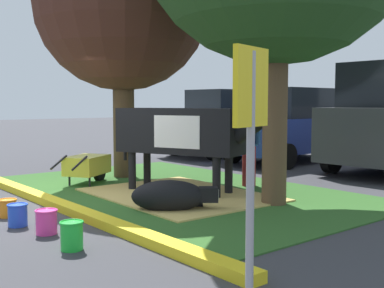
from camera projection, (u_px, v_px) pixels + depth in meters
The scene contains 16 objects.
ground_plane at pixel (56, 206), 7.75m from camera, with size 80.00×80.00×0.00m, color #38383D.
grass_island at pixel (177, 190), 9.13m from camera, with size 7.32×4.46×0.02m, color #2D5B23.
curb_yellow at pixel (56, 204), 7.62m from camera, with size 8.52×0.24×0.12m, color yellow.
hay_bedding at pixel (179, 195), 8.53m from camera, with size 3.20×2.40×0.04m, color tan.
shade_tree_left at pixel (122, 3), 10.42m from camera, with size 3.76×3.76×5.64m.
cow_holstein at pixel (185, 132), 8.70m from camera, with size 3.01×1.57×1.57m.
calf_lying at pixel (171, 196), 7.30m from camera, with size 1.05×1.23×0.48m.
person_handler at pixel (249, 144), 9.45m from camera, with size 0.53×0.34×1.57m.
wheelbarrow at pixel (88, 165), 9.71m from camera, with size 1.20×1.50×0.63m.
parking_sign at pixel (251, 131), 3.46m from camera, with size 0.15×0.44×2.02m.
bucket_orange at pixel (8, 207), 6.99m from camera, with size 0.27×0.27×0.26m.
bucket_blue at pixel (18, 214), 6.46m from camera, with size 0.27×0.27×0.30m.
bucket_pink at pixel (46, 221), 6.08m from camera, with size 0.28×0.28×0.31m.
bucket_green at pixel (72, 235), 5.42m from camera, with size 0.27×0.27×0.32m.
sedan_silver at pixel (228, 123), 15.31m from camera, with size 2.14×4.46×2.02m.
sedan_blue at pixel (292, 126), 13.51m from camera, with size 2.14×4.46×2.02m.
Camera 1 is at (7.27, -3.17, 1.63)m, focal length 45.88 mm.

